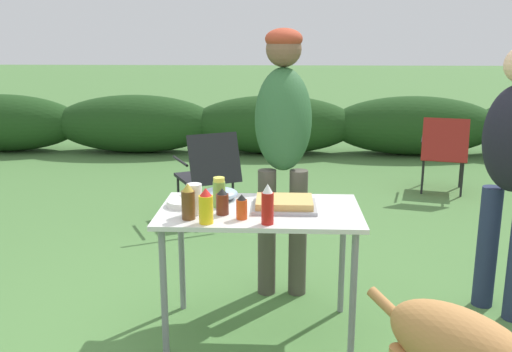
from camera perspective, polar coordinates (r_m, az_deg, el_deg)
ground_plane at (r=3.42m, az=0.37°, el=-15.27°), size 60.00×60.00×0.00m
shrub_hedge at (r=8.22m, az=1.75°, el=5.16°), size 14.40×0.90×0.83m
folding_table at (r=3.15m, az=0.39°, el=-4.67°), size 1.10×0.64×0.74m
food_tray at (r=3.13m, az=2.85°, el=-2.80°), size 0.35×0.29×0.06m
plate_stack at (r=3.20m, az=-7.12°, el=-2.68°), size 0.20×0.20×0.03m
mixing_bowl at (r=3.31m, az=-3.65°, el=-1.78°), size 0.21×0.21×0.07m
paper_cup_stack at (r=3.03m, az=-6.17°, el=-2.32°), size 0.08×0.08×0.16m
bbq_sauce_bottle at (r=3.02m, az=-3.38°, el=-2.61°), size 0.07×0.07×0.14m
ketchup_bottle at (r=2.85m, az=1.16°, el=-2.92°), size 0.06×0.06×0.21m
beer_bottle at (r=2.95m, az=-6.80°, el=-2.61°), size 0.07×0.07×0.19m
mustard_bottle at (r=2.88m, az=-5.03°, el=-3.06°), size 0.07×0.07×0.18m
relish_jar at (r=3.15m, az=-3.71°, el=-1.66°), size 0.07×0.07×0.17m
hot_sauce_bottle at (r=2.94m, az=-1.44°, el=-3.14°), size 0.06×0.06×0.13m
standing_person_with_beanie at (r=3.67m, az=2.73°, el=4.74°), size 0.37×0.50×1.71m
camp_chair_green_behind_table at (r=6.40m, az=18.29°, el=2.42°), size 0.60×0.69×0.83m
camp_chair_near_hedge at (r=5.18m, az=-4.77°, el=0.49°), size 0.68×0.73×0.83m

